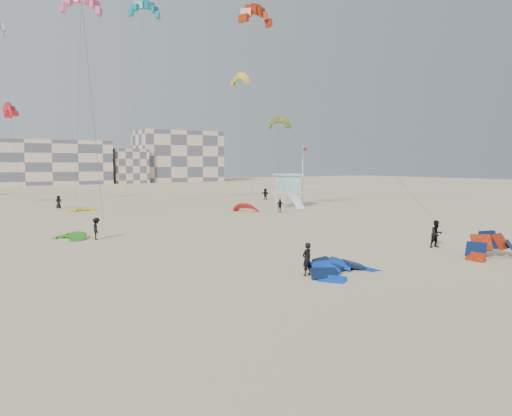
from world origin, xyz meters
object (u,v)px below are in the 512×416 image
kite_ground_orange (495,259)px  lifeguard_tower_near (288,191)px  kitesurfer_main (307,259)px  kite_ground_blue (344,274)px

kite_ground_orange → lifeguard_tower_near: lifeguard_tower_near is taller
kitesurfer_main → kite_ground_blue: bearing=148.8°
kitesurfer_main → kite_ground_orange: bearing=157.6°
lifeguard_tower_near → kitesurfer_main: bearing=-111.5°
kite_ground_blue → kitesurfer_main: size_ratio=2.70×
kite_ground_orange → lifeguard_tower_near: 36.72m
kite_ground_blue → kitesurfer_main: 2.15m
kite_ground_blue → kite_ground_orange: size_ratio=1.18×
kite_ground_orange → lifeguard_tower_near: size_ratio=0.61×
kite_ground_blue → kitesurfer_main: bearing=142.6°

